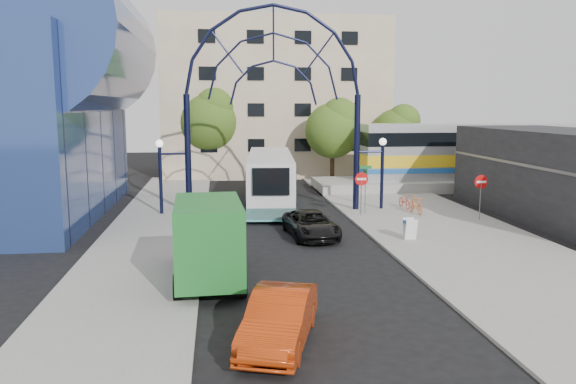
{
  "coord_description": "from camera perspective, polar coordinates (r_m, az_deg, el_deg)",
  "views": [
    {
      "loc": [
        -3.3,
        -18.84,
        6.34
      ],
      "look_at": [
        -0.17,
        6.0,
        2.48
      ],
      "focal_mm": 35.0,
      "sensor_mm": 36.0,
      "label": 1
    }
  ],
  "objects": [
    {
      "name": "ground",
      "position": [
        20.15,
        2.65,
        -9.59
      ],
      "size": [
        120.0,
        120.0,
        0.0
      ],
      "primitive_type": "plane",
      "color": "black",
      "rests_on": "ground"
    },
    {
      "name": "sidewalk_east",
      "position": [
        26.25,
        18.65,
        -5.56
      ],
      "size": [
        8.0,
        56.0,
        0.12
      ],
      "primitive_type": "cube",
      "color": "gray",
      "rests_on": "ground"
    },
    {
      "name": "plaza_west",
      "position": [
        25.82,
        -14.15,
        -5.59
      ],
      "size": [
        5.0,
        50.0,
        0.12
      ],
      "primitive_type": "cube",
      "color": "gray",
      "rests_on": "ground"
    },
    {
      "name": "gateway_arch",
      "position": [
        33.08,
        -1.48,
        12.59
      ],
      "size": [
        13.64,
        0.44,
        12.1
      ],
      "color": "black",
      "rests_on": "ground"
    },
    {
      "name": "stop_sign",
      "position": [
        32.18,
        7.46,
        0.92
      ],
      "size": [
        0.8,
        0.07,
        2.5
      ],
      "color": "slate",
      "rests_on": "sidewalk_east"
    },
    {
      "name": "do_not_enter_sign",
      "position": [
        32.49,
        19.01,
        0.55
      ],
      "size": [
        0.76,
        0.07,
        2.48
      ],
      "color": "slate",
      "rests_on": "sidewalk_east"
    },
    {
      "name": "street_name_sign",
      "position": [
        32.84,
        7.88,
        1.31
      ],
      "size": [
        0.7,
        0.7,
        2.8
      ],
      "color": "slate",
      "rests_on": "sidewalk_east"
    },
    {
      "name": "sandwich_board",
      "position": [
        26.96,
        12.29,
        -3.43
      ],
      "size": [
        0.55,
        0.61,
        0.99
      ],
      "color": "white",
      "rests_on": "sidewalk_east"
    },
    {
      "name": "transit_hall",
      "position": [
        35.91,
        -27.02,
        8.39
      ],
      "size": [
        16.5,
        18.0,
        14.5
      ],
      "color": "navy",
      "rests_on": "ground"
    },
    {
      "name": "commercial_block_east",
      "position": [
        34.92,
        26.44,
        1.52
      ],
      "size": [
        6.0,
        16.0,
        5.0
      ],
      "primitive_type": "cube",
      "color": "black",
      "rests_on": "ground"
    },
    {
      "name": "apartment_block",
      "position": [
        54.08,
        -1.58,
        9.46
      ],
      "size": [
        20.0,
        12.1,
        14.0
      ],
      "color": "tan",
      "rests_on": "ground"
    },
    {
      "name": "train_platform",
      "position": [
        47.4,
        22.34,
        0.9
      ],
      "size": [
        32.0,
        5.0,
        0.8
      ],
      "primitive_type": "cube",
      "color": "gray",
      "rests_on": "ground"
    },
    {
      "name": "train_car",
      "position": [
        47.15,
        22.51,
        3.91
      ],
      "size": [
        25.1,
        3.05,
        4.2
      ],
      "color": "#B7B7BC",
      "rests_on": "train_platform"
    },
    {
      "name": "tree_north_a",
      "position": [
        45.78,
        4.73,
        6.56
      ],
      "size": [
        4.48,
        4.48,
        7.0
      ],
      "color": "#382314",
      "rests_on": "ground"
    },
    {
      "name": "tree_north_b",
      "position": [
        48.79,
        -7.92,
        7.41
      ],
      "size": [
        5.12,
        5.12,
        8.0
      ],
      "color": "#382314",
      "rests_on": "ground"
    },
    {
      "name": "tree_north_c",
      "position": [
        49.29,
        11.12,
        6.19
      ],
      "size": [
        4.16,
        4.16,
        6.5
      ],
      "color": "#382314",
      "rests_on": "ground"
    },
    {
      "name": "city_bus",
      "position": [
        35.66,
        -1.82,
        1.34
      ],
      "size": [
        3.71,
        12.28,
        3.32
      ],
      "rotation": [
        0.0,
        0.0,
        -0.09
      ],
      "color": "silver",
      "rests_on": "ground"
    },
    {
      "name": "green_truck",
      "position": [
        20.52,
        -8.13,
        -4.86
      ],
      "size": [
        2.57,
        6.2,
        3.09
      ],
      "rotation": [
        0.0,
        0.0,
        0.04
      ],
      "color": "black",
      "rests_on": "ground"
    },
    {
      "name": "black_suv",
      "position": [
        27.33,
        2.37,
        -3.29
      ],
      "size": [
        2.51,
        4.75,
        1.27
      ],
      "primitive_type": "imported",
      "rotation": [
        0.0,
        0.0,
        0.09
      ],
      "color": "black",
      "rests_on": "ground"
    },
    {
      "name": "red_sedan",
      "position": [
        15.39,
        -0.86,
        -12.67
      ],
      "size": [
        2.75,
        4.62,
        1.44
      ],
      "primitive_type": "imported",
      "rotation": [
        0.0,
        0.0,
        -0.3
      ],
      "color": "#AD300A",
      "rests_on": "ground"
    },
    {
      "name": "bike_near_a",
      "position": [
        35.24,
        11.76,
        -0.88
      ],
      "size": [
        0.69,
        1.69,
        0.87
      ],
      "primitive_type": "imported",
      "rotation": [
        0.0,
        0.0,
        0.07
      ],
      "color": "#DB412B",
      "rests_on": "sidewalk_east"
    },
    {
      "name": "bike_near_b",
      "position": [
        33.52,
        12.86,
        -1.27
      ],
      "size": [
        0.67,
        1.75,
        1.03
      ],
      "primitive_type": "imported",
      "rotation": [
        0.0,
        0.0,
        0.11
      ],
      "color": "orange",
      "rests_on": "sidewalk_east"
    }
  ]
}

